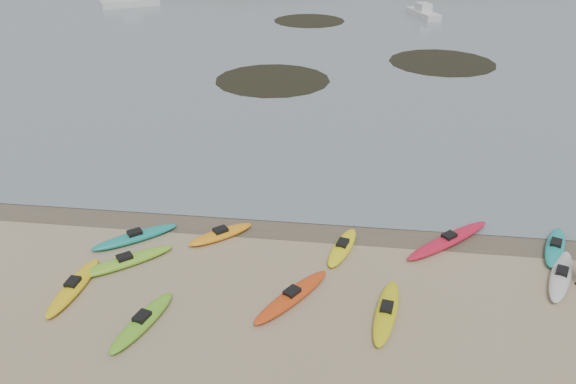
# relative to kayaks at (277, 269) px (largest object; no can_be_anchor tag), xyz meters

# --- Properties ---
(ground) EXTENTS (600.00, 600.00, 0.00)m
(ground) POSITION_rel_kayaks_xyz_m (-0.06, 3.64, -0.17)
(ground) COLOR tan
(ground) RESTS_ON ground
(wet_sand) EXTENTS (60.00, 60.00, 0.00)m
(wet_sand) POSITION_rel_kayaks_xyz_m (-0.06, 3.34, -0.17)
(wet_sand) COLOR brown
(wet_sand) RESTS_ON ground
(kayaks) EXTENTS (23.39, 9.84, 0.34)m
(kayaks) POSITION_rel_kayaks_xyz_m (0.00, 0.00, 0.00)
(kayaks) COLOR teal
(kayaks) RESTS_ON ground
(kelp_mats) EXTENTS (22.14, 31.17, 0.04)m
(kelp_mats) POSITION_rel_kayaks_xyz_m (1.14, 33.28, -0.14)
(kelp_mats) COLOR black
(kelp_mats) RESTS_ON water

